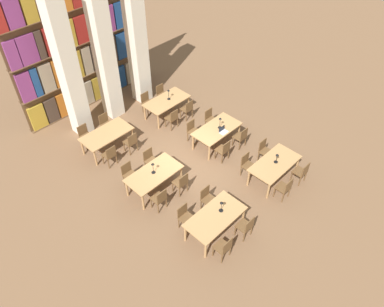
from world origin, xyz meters
The scene contains 41 objects.
ground_plane centered at (0.00, 0.00, 0.00)m, with size 40.00×40.00×0.00m, color brown.
bookshelf_bank centered at (0.00, 5.75, 2.62)m, with size 6.23×0.35×5.50m.
pillar_left centered at (-1.57, 4.36, 3.00)m, with size 0.63×0.63×6.00m.
pillar_center centered at (0.00, 4.36, 3.00)m, with size 0.63×0.63×6.00m.
pillar_right centered at (1.57, 4.36, 3.00)m, with size 0.63×0.63×6.00m.
reading_table_0 centered at (-1.51, -2.72, 0.67)m, with size 1.89×0.99×0.75m.
chair_0 centered at (-2.01, -3.50, 0.49)m, with size 0.42×0.40×0.90m.
chair_1 centered at (-2.01, -1.94, 0.49)m, with size 0.42×0.40×0.90m.
chair_2 centered at (-1.00, -3.50, 0.49)m, with size 0.42×0.40×0.90m.
chair_3 centered at (-1.00, -1.94, 0.49)m, with size 0.42×0.40×0.90m.
desk_lamp_0 centered at (-1.24, -2.70, 1.04)m, with size 0.14×0.14×0.43m.
reading_table_1 centered at (1.59, -2.68, 0.67)m, with size 1.89×0.99×0.75m.
chair_4 centered at (1.09, -3.46, 0.49)m, with size 0.42×0.40×0.90m.
chair_5 centered at (1.09, -1.90, 0.49)m, with size 0.42×0.40×0.90m.
chair_6 centered at (2.11, -3.46, 0.49)m, with size 0.42×0.40×0.90m.
chair_7 centered at (2.11, -1.90, 0.49)m, with size 0.42×0.40×0.90m.
desk_lamp_1 centered at (1.64, -2.68, 1.01)m, with size 0.14×0.14×0.39m.
reading_table_2 centered at (-1.62, -0.08, 0.67)m, with size 1.89×0.99×0.75m.
chair_8 centered at (-2.08, -0.85, 0.49)m, with size 0.42×0.40×0.90m.
chair_9 centered at (-2.08, 0.70, 0.49)m, with size 0.42×0.40×0.90m.
chair_10 centered at (-1.12, -0.85, 0.49)m, with size 0.42×0.40×0.90m.
chair_11 centered at (-1.12, 0.70, 0.49)m, with size 0.42×0.40×0.90m.
desk_lamp_2 centered at (-1.61, -0.05, 1.05)m, with size 0.14×0.14×0.45m.
reading_table_3 centered at (1.58, -0.04, 0.67)m, with size 1.89×0.99×0.75m.
chair_12 centered at (1.08, -0.82, 0.49)m, with size 0.42×0.40×0.90m.
chair_13 centered at (1.08, 0.74, 0.49)m, with size 0.42×0.40×0.90m.
chair_14 centered at (2.09, -0.82, 0.49)m, with size 0.42×0.40×0.90m.
chair_15 centered at (2.09, 0.74, 0.49)m, with size 0.42×0.40×0.90m.
desk_lamp_3 centered at (1.69, -0.08, 1.08)m, with size 0.14×0.14×0.48m.
laptop centered at (1.59, -0.34, 0.79)m, with size 0.32×0.22×0.21m.
reading_table_4 centered at (-1.50, 2.71, 0.67)m, with size 1.89×0.99×0.75m.
chair_16 centered at (-1.97, 1.93, 0.49)m, with size 0.42×0.40×0.90m.
chair_17 centered at (-1.97, 3.49, 0.49)m, with size 0.42×0.40×0.90m.
chair_18 centered at (-1.00, 1.93, 0.49)m, with size 0.42×0.40×0.90m.
chair_19 centered at (-1.00, 3.49, 0.49)m, with size 0.42×0.40×0.90m.
reading_table_5 centered at (1.50, 2.65, 0.67)m, with size 1.89×0.99×0.75m.
chair_20 centered at (1.07, 1.88, 0.49)m, with size 0.42×0.40×0.90m.
chair_21 centered at (1.07, 3.43, 0.49)m, with size 0.42×0.40×0.90m.
chair_22 centered at (1.92, 1.88, 0.49)m, with size 0.42×0.40×0.90m.
chair_23 centered at (1.92, 3.43, 0.49)m, with size 0.42×0.40×0.90m.
desk_lamp_4 centered at (1.62, 2.65, 1.07)m, with size 0.14×0.14×0.47m.
Camera 1 is at (-6.85, -6.96, 9.76)m, focal length 35.00 mm.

